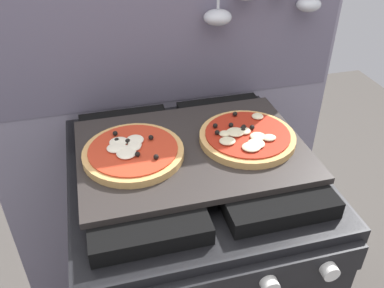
{
  "coord_description": "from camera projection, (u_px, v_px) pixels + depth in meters",
  "views": [
    {
      "loc": [
        -0.2,
        -0.78,
        1.48
      ],
      "look_at": [
        0.0,
        0.0,
        0.93
      ],
      "focal_mm": 38.49,
      "sensor_mm": 36.0,
      "label": 1
    }
  ],
  "objects": [
    {
      "name": "kitchen_backsplash",
      "position": [
        167.0,
        121.0,
        1.32
      ],
      "size": [
        1.1,
        0.09,
        1.55
      ],
      "color": "gray",
      "rests_on": "ground_plane"
    },
    {
      "name": "baking_tray",
      "position": [
        192.0,
        150.0,
        0.99
      ],
      "size": [
        0.54,
        0.38,
        0.02
      ],
      "primitive_type": "cube",
      "color": "#2D2826",
      "rests_on": "stove"
    },
    {
      "name": "pizza_right",
      "position": [
        247.0,
        137.0,
        1.0
      ],
      "size": [
        0.23,
        0.23,
        0.03
      ],
      "color": "tan",
      "rests_on": "baking_tray"
    },
    {
      "name": "pizza_left",
      "position": [
        133.0,
        151.0,
        0.95
      ],
      "size": [
        0.23,
        0.23,
        0.03
      ],
      "color": "tan",
      "rests_on": "baking_tray"
    },
    {
      "name": "stove",
      "position": [
        192.0,
        273.0,
        1.25
      ],
      "size": [
        0.6,
        0.64,
        0.9
      ],
      "color": "black",
      "rests_on": "ground_plane"
    }
  ]
}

